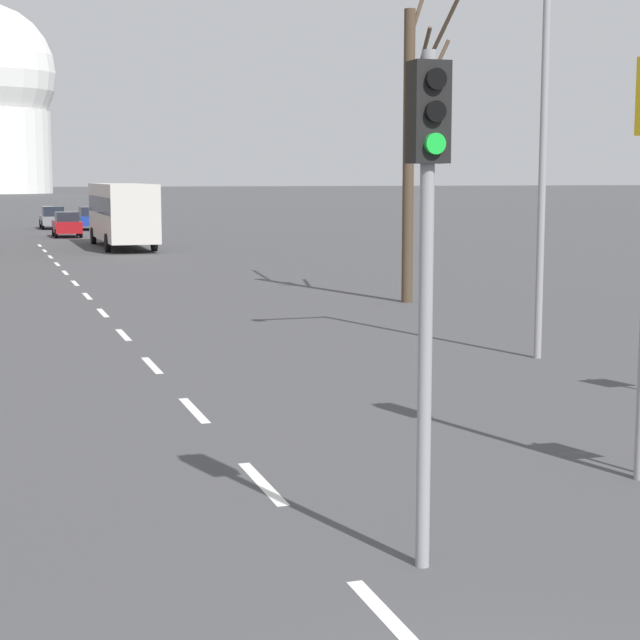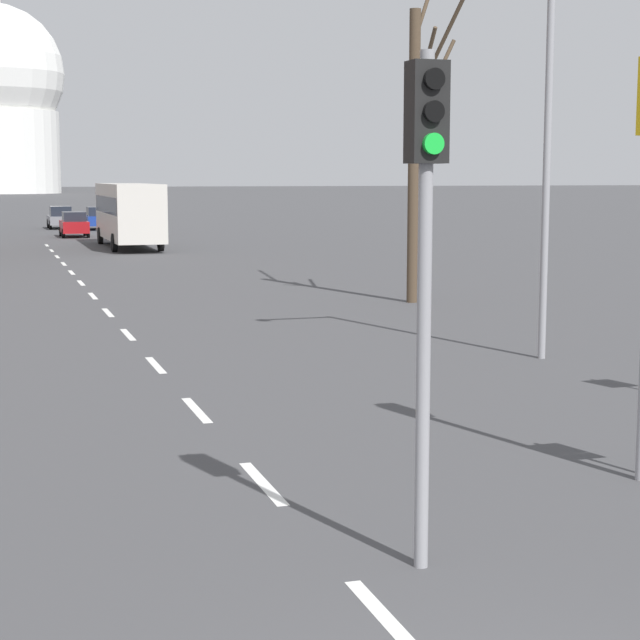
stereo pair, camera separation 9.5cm
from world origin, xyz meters
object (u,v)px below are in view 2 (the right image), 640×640
at_px(sedan_near_right, 97,218).
at_px(city_bus, 129,210).
at_px(sedan_mid_centre, 60,217).
at_px(traffic_signal_centre_tall, 426,213).
at_px(street_lamp_right, 530,123).
at_px(sedan_near_left, 74,224).

xyz_separation_m(sedan_near_right, city_bus, (-0.32, -20.74, 1.21)).
height_order(sedan_mid_centre, city_bus, city_bus).
xyz_separation_m(traffic_signal_centre_tall, sedan_near_right, (3.77, 70.24, -2.70)).
distance_m(sedan_near_right, sedan_mid_centre, 3.42).
height_order(street_lamp_right, sedan_near_left, street_lamp_right).
relative_size(street_lamp_right, sedan_near_right, 1.96).
relative_size(street_lamp_right, sedan_mid_centre, 1.85).
bearing_deg(sedan_near_left, sedan_near_right, 75.49).
bearing_deg(sedan_mid_centre, sedan_near_right, -43.55).
xyz_separation_m(traffic_signal_centre_tall, sedan_near_left, (1.38, 61.00, -2.73)).
height_order(sedan_near_left, sedan_mid_centre, sedan_mid_centre).
distance_m(street_lamp_right, sedan_near_left, 50.77).
relative_size(sedan_near_right, city_bus, 0.38).
bearing_deg(sedan_near_left, city_bus, -79.79).
height_order(street_lamp_right, sedan_near_right, street_lamp_right).
distance_m(street_lamp_right, sedan_mid_centre, 62.29).
xyz_separation_m(street_lamp_right, sedan_mid_centre, (-5.57, 61.91, -4.14)).
bearing_deg(sedan_mid_centre, sedan_near_left, -89.56).
distance_m(traffic_signal_centre_tall, sedan_mid_centre, 72.66).
height_order(sedan_near_right, sedan_mid_centre, sedan_mid_centre).
bearing_deg(street_lamp_right, sedan_mid_centre, 95.14).
distance_m(traffic_signal_centre_tall, sedan_near_left, 61.08).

